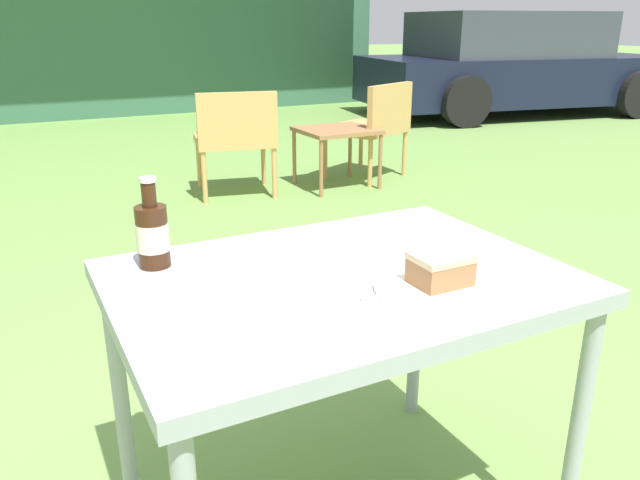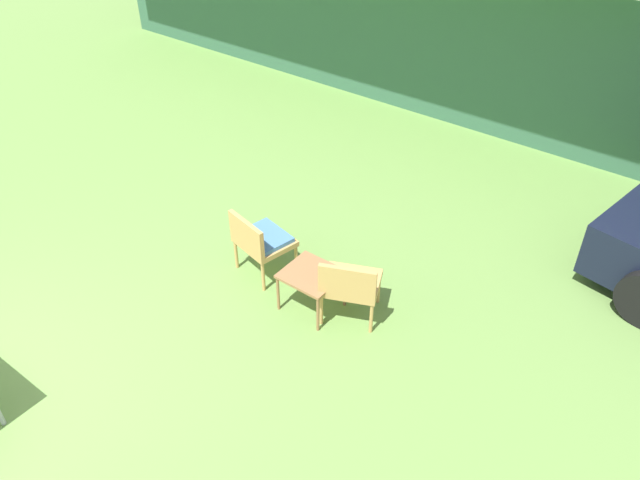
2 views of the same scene
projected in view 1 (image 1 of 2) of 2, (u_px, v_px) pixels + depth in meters
parked_car at (512, 66)px, 8.57m from camera, size 4.40×2.57×1.34m
wicker_chair_cushioned at (235, 134)px, 4.50m from camera, size 0.65×0.61×0.77m
wicker_chair_plain at (374, 123)px, 4.99m from camera, size 0.71×0.68×0.77m
garden_side_table at (337, 135)px, 4.75m from camera, size 0.56×0.51×0.45m
patio_table at (340, 301)px, 1.41m from camera, size 0.99×0.71×0.69m
cake_on_plate at (435, 277)px, 1.30m from camera, size 0.23×0.23×0.08m
cola_bottle_near at (152, 234)px, 1.41m from camera, size 0.07×0.07×0.21m
fork at (398, 292)px, 1.28m from camera, size 0.17×0.02×0.01m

